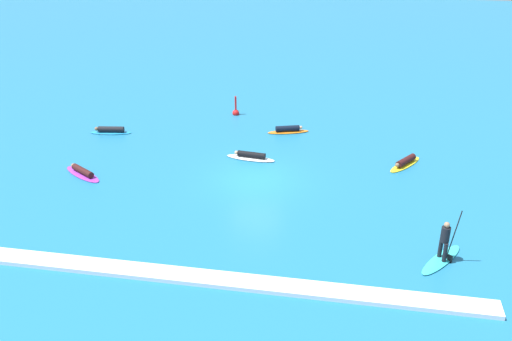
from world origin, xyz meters
name	(u,v)px	position (x,y,z in m)	size (l,w,h in m)	color
ground_plane	(256,179)	(0.00, 0.00, 0.00)	(120.00, 120.00, 0.00)	#1E6B93
surfer_on_white_board	(251,156)	(-0.72, 2.42, 0.15)	(2.77, 1.01, 0.42)	white
surfer_on_yellow_board	(405,162)	(7.55, 3.09, 0.17)	(2.04, 2.59, 0.43)	yellow
surfer_on_teal_board	(443,250)	(8.47, -5.80, 0.49)	(2.10, 2.68, 2.38)	#33C6CC
surfer_on_purple_board	(82,172)	(-8.91, -1.04, 0.15)	(2.74, 2.14, 0.40)	purple
surfer_on_blue_board	(110,130)	(-9.80, 4.65, 0.17)	(2.54, 0.99, 0.43)	#1E8CD1
surfer_on_orange_board	(288,130)	(0.80, 6.65, 0.17)	(2.58, 1.35, 0.44)	orange
marker_buoy	(236,112)	(-2.99, 9.18, 0.20)	(0.45, 0.45, 1.36)	red
wave_crest	(215,279)	(0.00, -8.67, 0.09)	(20.39, 0.90, 0.18)	white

